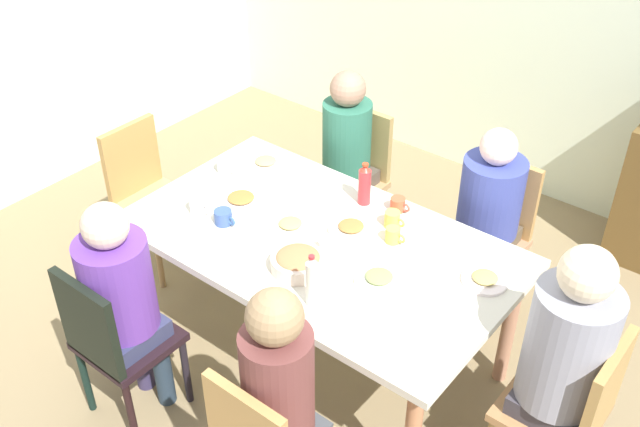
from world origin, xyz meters
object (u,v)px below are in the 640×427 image
person_4 (564,352)px  plate_0 (485,279)px  plate_4 (290,225)px  cup_3 (326,248)px  bottle_1 (365,185)px  cup_6 (398,205)px  chair_2 (492,229)px  cup_0 (393,235)px  cup_2 (225,166)px  cup_5 (392,219)px  plate_1 (379,279)px  chair_0 (146,189)px  chair_1 (354,172)px  person_5 (280,393)px  dining_table (320,251)px  bowl_0 (298,261)px  person_1 (345,148)px  plate_3 (266,163)px  plate_5 (241,199)px  person_2 (488,207)px  cup_4 (198,205)px  plate_2 (351,228)px  chair_4 (572,409)px  person_3 (121,293)px  chair_3 (113,339)px  bottle_0 (312,281)px  cup_1 (224,217)px

person_4 → plate_0: size_ratio=6.23×
plate_4 → cup_3: bearing=-13.9°
bottle_1 → cup_6: bearing=16.3°
chair_2 → cup_0: bearing=-104.3°
cup_2 → cup_5: size_ratio=1.06×
plate_1 → chair_0: bearing=177.4°
chair_1 → person_4: (1.70, -0.92, 0.27)m
plate_4 → plate_1: bearing=-6.0°
cup_2 → cup_3: (0.89, -0.24, 0.01)m
chair_0 → person_5: person_5 is taller
cup_5 → dining_table: bearing=-125.3°
bowl_0 → person_1: bearing=116.6°
plate_0 → plate_3: same height
plate_5 → bottle_1: (0.50, 0.39, 0.10)m
chair_1 → cup_6: chair_1 is taller
person_1 → plate_0: person_1 is taller
cup_2 → plate_1: bearing=-11.0°
person_2 → plate_4: 1.07m
cup_4 → plate_2: bearing=27.7°
person_2 → person_5: person_5 is taller
cup_4 → cup_3: bearing=9.8°
chair_0 → cup_4: 0.80m
cup_0 → plate_5: bearing=-165.6°
person_4 → plate_5: (-1.75, -0.01, -0.01)m
chair_4 → cup_2: bearing=175.9°
plate_3 → cup_4: (0.05, -0.56, 0.03)m
chair_2 → person_2: (0.00, -0.09, 0.19)m
chair_1 → person_4: bearing=-28.4°
person_3 → plate_5: 0.83m
chair_0 → cup_6: (1.48, 0.43, 0.29)m
chair_4 → cup_2: (-2.11, 0.15, 0.29)m
cup_5 → person_3: bearing=-121.2°
plate_1 → cup_0: bearing=112.0°
chair_2 → chair_3: same height
cup_6 → cup_3: bearing=-95.9°
plate_3 → cup_0: cup_0 is taller
chair_2 → bottle_0: 1.37m
plate_1 → bottle_1: (-0.42, 0.46, 0.10)m
cup_4 → cup_5: (0.83, 0.51, -0.00)m
person_4 → plate_2: person_4 is taller
person_3 → plate_1: size_ratio=5.37×
chair_3 → cup_5: (0.68, 1.22, 0.29)m
chair_0 → bottle_0: (1.58, -0.38, 0.37)m
chair_2 → cup_3: chair_2 is taller
plate_0 → person_4: bearing=-24.6°
cup_3 → chair_3: bearing=-124.7°
chair_4 → chair_3: bearing=-152.8°
person_1 → chair_4: person_1 is taller
plate_5 → cup_1: (0.07, -0.19, 0.02)m
person_3 → chair_0: bearing=135.7°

